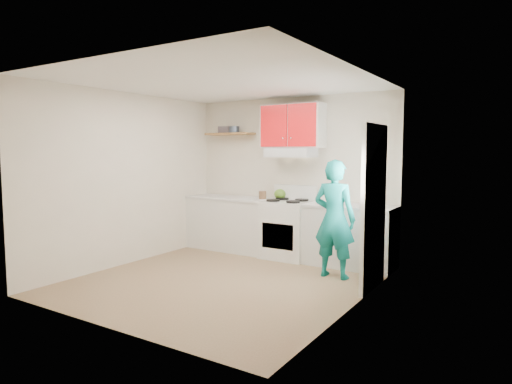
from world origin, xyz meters
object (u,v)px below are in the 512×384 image
Objects in this scene: stove at (287,229)px; tin at (234,129)px; person at (334,219)px; kettle at (280,194)px; crock at (263,196)px.

stove is 1.99m from tin.
person is (1.07, -0.65, 0.35)m from stove.
stove is at bearing -35.64° from kettle.
crock is at bearing 172.84° from stove.
tin is 1.28m from crock.
crock is (0.62, -0.07, -1.12)m from tin.
crock is at bearing -23.47° from person.
person reaches higher than kettle.
tin is at bearing 173.25° from crock.
person is (1.58, -0.71, -0.17)m from crock.
person reaches higher than stove.
kettle is 1.59m from person.
tin is (-1.13, 0.14, 1.63)m from stove.
crock reaches higher than stove.
stove is 4.63× the size of kettle.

